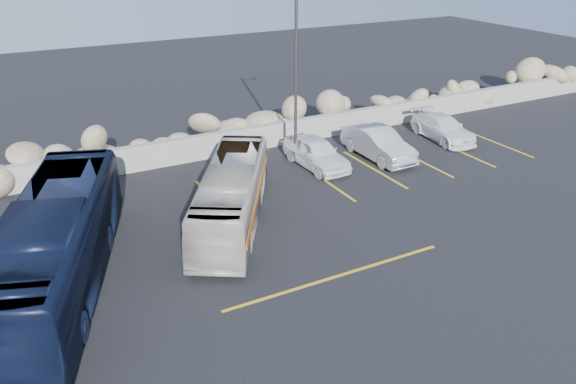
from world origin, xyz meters
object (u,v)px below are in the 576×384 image
lamppost (297,73)px  car_c (443,128)px  tour_coach (55,246)px  vintage_bus (232,195)px  car_a (316,152)px  car_b (378,144)px

lamppost → car_c: bearing=-5.3°
lamppost → tour_coach: size_ratio=0.76×
vintage_bus → car_a: 6.58m
tour_coach → car_a: (11.99, 4.83, -0.76)m
car_a → lamppost: bearing=118.0°
car_b → vintage_bus: bearing=-162.5°
vintage_bus → tour_coach: size_ratio=0.79×
car_b → car_c: 4.69m
lamppost → vintage_bus: (-5.09, -4.29, -3.14)m
lamppost → vintage_bus: lamppost is taller
car_b → lamppost: bearing=159.2°
car_a → car_b: 3.26m
vintage_bus → car_a: bearing=61.4°
lamppost → car_c: size_ratio=1.88×
lamppost → car_a: lamppost is taller
tour_coach → car_a: size_ratio=2.57×
lamppost → car_a: 3.76m
car_a → car_c: car_a is taller
tour_coach → car_b: tour_coach is taller
lamppost → car_b: bearing=-20.2°
tour_coach → car_a: 12.95m
lamppost → tour_coach: 13.13m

